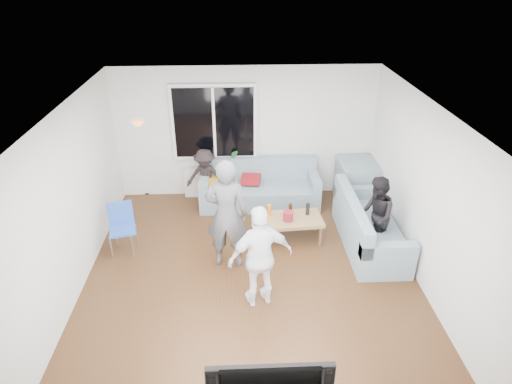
{
  "coord_description": "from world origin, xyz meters",
  "views": [
    {
      "loc": [
        -0.17,
        -5.33,
        4.32
      ],
      "look_at": [
        0.1,
        0.6,
        1.15
      ],
      "focal_mm": 30.93,
      "sensor_mm": 36.0,
      "label": 1
    }
  ],
  "objects_px": {
    "spectator_right": "(376,216)",
    "player_right": "(261,257)",
    "television": "(269,381)",
    "side_chair": "(123,230)",
    "spectator_back": "(205,178)",
    "coffee_table": "(289,228)",
    "sofa_right_section": "(371,223)",
    "sofa_back_section": "(259,184)",
    "floor_lamp": "(143,158)",
    "player_left": "(227,215)"
  },
  "relations": [
    {
      "from": "spectator_right",
      "to": "player_right",
      "type": "bearing_deg",
      "value": -54.42
    },
    {
      "from": "television",
      "to": "side_chair",
      "type": "bearing_deg",
      "value": 123.33
    },
    {
      "from": "player_right",
      "to": "spectator_back",
      "type": "xyz_separation_m",
      "value": [
        -0.9,
        2.84,
        -0.19
      ]
    },
    {
      "from": "coffee_table",
      "to": "spectator_right",
      "type": "xyz_separation_m",
      "value": [
        1.33,
        -0.41,
        0.46
      ]
    },
    {
      "from": "sofa_right_section",
      "to": "coffee_table",
      "type": "distance_m",
      "value": 1.37
    },
    {
      "from": "sofa_right_section",
      "to": "side_chair",
      "type": "bearing_deg",
      "value": 90.71
    },
    {
      "from": "player_right",
      "to": "spectator_back",
      "type": "relative_size",
      "value": 1.33
    },
    {
      "from": "player_right",
      "to": "spectator_back",
      "type": "bearing_deg",
      "value": -88.18
    },
    {
      "from": "television",
      "to": "spectator_back",
      "type": "bearing_deg",
      "value": 100.36
    },
    {
      "from": "spectator_back",
      "to": "sofa_back_section",
      "type": "bearing_deg",
      "value": 10.99
    },
    {
      "from": "sofa_right_section",
      "to": "floor_lamp",
      "type": "distance_m",
      "value": 4.57
    },
    {
      "from": "player_right",
      "to": "television",
      "type": "distance_m",
      "value": 1.96
    },
    {
      "from": "player_left",
      "to": "spectator_back",
      "type": "bearing_deg",
      "value": -69.92
    },
    {
      "from": "player_right",
      "to": "spectator_back",
      "type": "height_order",
      "value": "player_right"
    },
    {
      "from": "sofa_right_section",
      "to": "spectator_right",
      "type": "height_order",
      "value": "spectator_right"
    },
    {
      "from": "player_left",
      "to": "spectator_right",
      "type": "distance_m",
      "value": 2.4
    },
    {
      "from": "sofa_back_section",
      "to": "television",
      "type": "xyz_separation_m",
      "value": [
        -0.16,
        -4.77,
        0.35
      ]
    },
    {
      "from": "sofa_back_section",
      "to": "sofa_right_section",
      "type": "bearing_deg",
      "value": -39.73
    },
    {
      "from": "sofa_right_section",
      "to": "player_left",
      "type": "height_order",
      "value": "player_left"
    },
    {
      "from": "player_right",
      "to": "side_chair",
      "type": "bearing_deg",
      "value": -46.51
    },
    {
      "from": "player_left",
      "to": "coffee_table",
      "type": "bearing_deg",
      "value": -140.75
    },
    {
      "from": "side_chair",
      "to": "player_left",
      "type": "xyz_separation_m",
      "value": [
        1.7,
        -0.37,
        0.47
      ]
    },
    {
      "from": "side_chair",
      "to": "television",
      "type": "xyz_separation_m",
      "value": [
        2.13,
        -3.24,
        0.35
      ]
    },
    {
      "from": "sofa_right_section",
      "to": "spectator_right",
      "type": "xyz_separation_m",
      "value": [
        0.0,
        -0.18,
        0.24
      ]
    },
    {
      "from": "coffee_table",
      "to": "player_left",
      "type": "xyz_separation_m",
      "value": [
        -1.04,
        -0.66,
        0.7
      ]
    },
    {
      "from": "side_chair",
      "to": "player_left",
      "type": "relative_size",
      "value": 0.48
    },
    {
      "from": "sofa_back_section",
      "to": "floor_lamp",
      "type": "distance_m",
      "value": 2.39
    },
    {
      "from": "sofa_right_section",
      "to": "television",
      "type": "xyz_separation_m",
      "value": [
        -1.94,
        -3.29,
        0.35
      ]
    },
    {
      "from": "floor_lamp",
      "to": "television",
      "type": "height_order",
      "value": "floor_lamp"
    },
    {
      "from": "player_right",
      "to": "spectator_right",
      "type": "xyz_separation_m",
      "value": [
        1.91,
        1.16,
        -0.1
      ]
    },
    {
      "from": "player_left",
      "to": "sofa_right_section",
      "type": "bearing_deg",
      "value": -162.92
    },
    {
      "from": "coffee_table",
      "to": "spectator_right",
      "type": "distance_m",
      "value": 1.47
    },
    {
      "from": "sofa_back_section",
      "to": "spectator_back",
      "type": "height_order",
      "value": "spectator_back"
    },
    {
      "from": "player_right",
      "to": "spectator_right",
      "type": "bearing_deg",
      "value": -164.71
    },
    {
      "from": "coffee_table",
      "to": "player_right",
      "type": "bearing_deg",
      "value": -110.36
    },
    {
      "from": "sofa_back_section",
      "to": "spectator_back",
      "type": "bearing_deg",
      "value": 178.34
    },
    {
      "from": "spectator_right",
      "to": "television",
      "type": "relative_size",
      "value": 1.13
    },
    {
      "from": "side_chair",
      "to": "spectator_back",
      "type": "distance_m",
      "value": 2.01
    },
    {
      "from": "player_right",
      "to": "coffee_table",
      "type": "bearing_deg",
      "value": -126.21
    },
    {
      "from": "sofa_right_section",
      "to": "television",
      "type": "bearing_deg",
      "value": 149.51
    },
    {
      "from": "sofa_back_section",
      "to": "sofa_right_section",
      "type": "height_order",
      "value": "same"
    },
    {
      "from": "floor_lamp",
      "to": "television",
      "type": "distance_m",
      "value": 5.75
    },
    {
      "from": "spectator_right",
      "to": "sofa_right_section",
      "type": "bearing_deg",
      "value": -175.58
    },
    {
      "from": "coffee_table",
      "to": "player_right",
      "type": "distance_m",
      "value": 1.77
    },
    {
      "from": "coffee_table",
      "to": "side_chair",
      "type": "distance_m",
      "value": 2.77
    },
    {
      "from": "coffee_table",
      "to": "spectator_back",
      "type": "relative_size",
      "value": 0.95
    },
    {
      "from": "player_left",
      "to": "sofa_back_section",
      "type": "bearing_deg",
      "value": -100.28
    },
    {
      "from": "floor_lamp",
      "to": "spectator_back",
      "type": "bearing_deg",
      "value": -23.32
    },
    {
      "from": "floor_lamp",
      "to": "player_right",
      "type": "xyz_separation_m",
      "value": [
        2.16,
        -3.38,
        -0.01
      ]
    },
    {
      "from": "player_left",
      "to": "spectator_right",
      "type": "relative_size",
      "value": 1.35
    }
  ]
}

